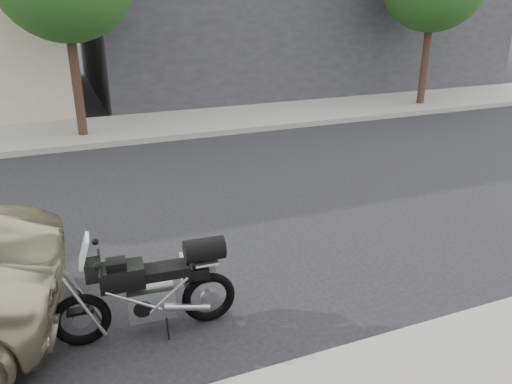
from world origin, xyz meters
The scene contains 3 objects.
ground centered at (0.00, 0.00, 0.00)m, with size 120.00×120.00×0.00m, color black.
far_sidewalk centered at (0.00, -6.50, 0.07)m, with size 44.00×3.00×0.15m, color gray.
motorcycle centered at (1.87, 2.78, 0.55)m, with size 2.01×0.65×1.27m.
Camera 1 is at (2.67, 7.56, 3.50)m, focal length 35.00 mm.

